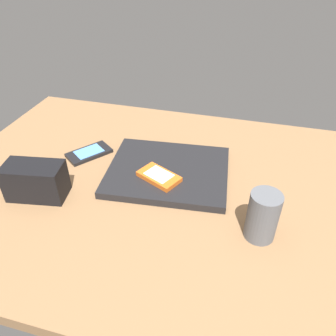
{
  "coord_description": "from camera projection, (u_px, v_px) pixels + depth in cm",
  "views": [
    {
      "loc": [
        -14.31,
        61.32,
        54.8
      ],
      "look_at": [
        3.52,
        -4.65,
        5.0
      ],
      "focal_mm": 35.4,
      "sensor_mm": 36.0,
      "label": 1
    }
  ],
  "objects": [
    {
      "name": "cell_phone_on_desk",
      "position": [
        89.0,
        153.0,
        0.93
      ],
      "size": [
        12.27,
        13.33,
        1.08
      ],
      "color": "black",
      "rests_on": "desk_surface"
    },
    {
      "name": "desk_organizer",
      "position": [
        36.0,
        181.0,
        0.77
      ],
      "size": [
        14.42,
        9.12,
        8.56
      ],
      "primitive_type": "cube",
      "rotation": [
        0.0,
        0.0,
        0.16
      ],
      "color": "black",
      "rests_on": "desk_surface"
    },
    {
      "name": "cell_phone_on_laptop",
      "position": [
        159.0,
        175.0,
        0.81
      ],
      "size": [
        11.68,
        9.65,
        1.34
      ],
      "color": "orange",
      "rests_on": "laptop_closed"
    },
    {
      "name": "pen_cup",
      "position": [
        263.0,
        216.0,
        0.66
      ],
      "size": [
        6.27,
        6.27,
        10.83
      ],
      "primitive_type": "cylinder",
      "color": "#595B60",
      "rests_on": "desk_surface"
    },
    {
      "name": "laptop_closed",
      "position": [
        168.0,
        171.0,
        0.85
      ],
      "size": [
        32.47,
        27.7,
        1.9
      ],
      "primitive_type": "cube",
      "rotation": [
        0.0,
        0.0,
        0.09
      ],
      "color": "black",
      "rests_on": "desk_surface"
    },
    {
      "name": "desk_surface",
      "position": [
        177.0,
        192.0,
        0.82
      ],
      "size": [
        120.0,
        80.0,
        3.0
      ],
      "primitive_type": "cube",
      "color": "olive",
      "rests_on": "ground"
    }
  ]
}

